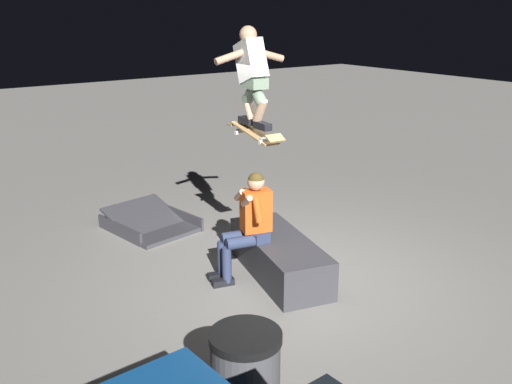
{
  "coord_description": "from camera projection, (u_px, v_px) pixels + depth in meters",
  "views": [
    {
      "loc": [
        -4.72,
        3.96,
        3.08
      ],
      "look_at": [
        0.3,
        0.37,
        1.07
      ],
      "focal_mm": 39.41,
      "sensor_mm": 36.0,
      "label": 1
    }
  ],
  "objects": [
    {
      "name": "ledge_box_main",
      "position": [
        279.0,
        257.0,
        6.79
      ],
      "size": [
        1.84,
        1.06,
        0.47
      ],
      "primitive_type": "cube",
      "rotation": [
        0.0,
        0.0,
        -0.25
      ],
      "color": "#38383D",
      "rests_on": "ground"
    },
    {
      "name": "person_sitting_on_ledge",
      "position": [
        248.0,
        221.0,
        6.56
      ],
      "size": [
        0.59,
        0.79,
        1.31
      ],
      "color": "#2D3856",
      "rests_on": "ground"
    },
    {
      "name": "skateboard",
      "position": [
        255.0,
        133.0,
        6.51
      ],
      "size": [
        1.03,
        0.29,
        0.15
      ],
      "color": "#AD8451"
    },
    {
      "name": "skater_airborne",
      "position": [
        252.0,
        72.0,
        6.34
      ],
      "size": [
        0.63,
        0.89,
        1.12
      ],
      "color": "black"
    },
    {
      "name": "ground_plane",
      "position": [
        295.0,
        277.0,
        6.8
      ],
      "size": [
        40.0,
        40.0,
        0.0
      ],
      "primitive_type": "plane",
      "color": "gray"
    },
    {
      "name": "kicker_ramp",
      "position": [
        151.0,
        225.0,
        8.25
      ],
      "size": [
        1.34,
        1.18,
        0.4
      ],
      "color": "#38383D",
      "rests_on": "ground"
    }
  ]
}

